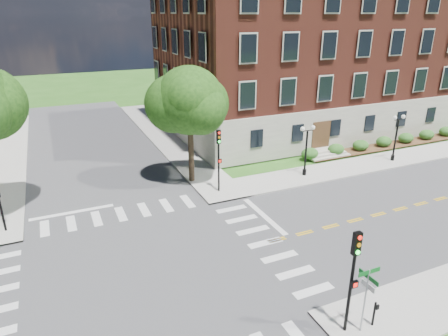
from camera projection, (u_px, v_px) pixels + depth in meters
name	position (u px, v px, depth m)	size (l,w,h in m)	color
ground	(146.00, 273.00, 21.06)	(160.00, 160.00, 0.00)	#295818
road_ew	(146.00, 273.00, 21.06)	(90.00, 12.00, 0.01)	#3D3D3F
road_ns	(146.00, 273.00, 21.06)	(12.00, 90.00, 0.01)	#3D3D3F
sidewalk_ne	(261.00, 149.00, 39.95)	(34.00, 34.00, 0.12)	#9E9B93
crosswalk_east	(265.00, 243.00, 23.79)	(2.20, 10.20, 0.02)	silver
stop_bar_east	(264.00, 216.00, 26.95)	(0.40, 5.50, 0.00)	silver
main_building	(301.00, 54.00, 45.83)	(30.60, 22.40, 16.50)	#9B9889
shrub_row	(383.00, 148.00, 40.49)	(18.00, 2.00, 1.30)	#264D19
tree_d	(189.00, 101.00, 30.01)	(5.22, 5.22, 9.13)	black
traffic_signal_se	(353.00, 270.00, 16.01)	(0.33, 0.37, 4.80)	black
traffic_signal_ne	(219.00, 153.00, 29.33)	(0.36, 0.41, 4.80)	black
twin_lamp_west	(306.00, 148.00, 32.58)	(1.36, 0.36, 4.23)	black
twin_lamp_east	(396.00, 135.00, 35.88)	(1.36, 0.36, 4.23)	black
street_sign_pole	(367.00, 289.00, 16.30)	(1.10, 1.10, 3.10)	gray
push_button_post	(375.00, 313.00, 17.14)	(0.14, 0.21, 1.20)	black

